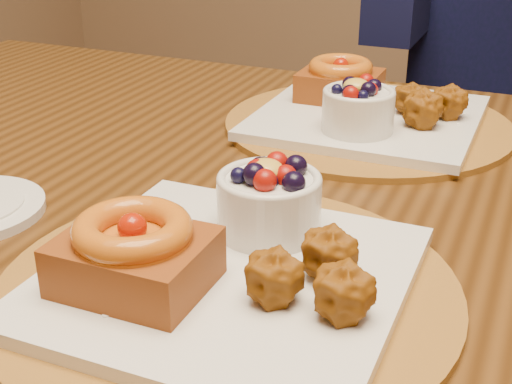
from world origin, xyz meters
TOP-DOWN VIEW (x-y plane):
  - dining_table at (-0.12, 0.10)m, footprint 1.60×0.90m
  - place_setting_near at (-0.12, -0.11)m, footprint 0.38×0.38m
  - place_setting_far at (-0.12, 0.32)m, footprint 0.38×0.38m

SIDE VIEW (x-z plane):
  - dining_table at x=-0.12m, z-range 0.30..1.06m
  - place_setting_far at x=-0.12m, z-range 0.74..0.82m
  - place_setting_near at x=-0.12m, z-range 0.74..0.83m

